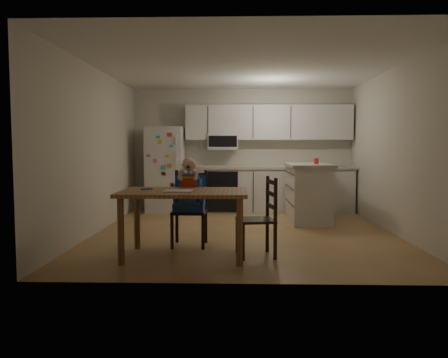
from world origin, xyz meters
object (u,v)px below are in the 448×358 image
at_px(chair_side, 264,212).
at_px(refrigerator, 165,170).
at_px(kitchen_island, 308,192).
at_px(chair_booster, 190,192).
at_px(red_cup, 316,161).
at_px(dining_table, 184,200).

bearing_deg(chair_side, refrigerator, -163.71).
height_order(kitchen_island, chair_booster, chair_booster).
bearing_deg(chair_side, red_cup, 146.25).
bearing_deg(dining_table, kitchen_island, 53.97).
height_order(refrigerator, chair_side, refrigerator).
bearing_deg(kitchen_island, chair_booster, -133.66).
xyz_separation_m(dining_table, chair_booster, (0.00, 0.62, 0.02)).
bearing_deg(chair_booster, refrigerator, 106.38).
relative_size(kitchen_island, chair_booster, 1.17).
relative_size(kitchen_island, dining_table, 0.93).
relative_size(refrigerator, kitchen_island, 1.24).
height_order(red_cup, chair_booster, chair_booster).
bearing_deg(dining_table, chair_side, 4.02).
xyz_separation_m(red_cup, dining_table, (-2.00, -2.46, -0.38)).
distance_m(refrigerator, chair_side, 3.99).
bearing_deg(chair_booster, red_cup, 43.91).
height_order(red_cup, dining_table, red_cup).
distance_m(kitchen_island, chair_side, 2.70).
height_order(refrigerator, dining_table, refrigerator).
distance_m(kitchen_island, red_cup, 0.58).
bearing_deg(chair_booster, kitchen_island, 47.62).
bearing_deg(kitchen_island, red_cup, -51.76).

